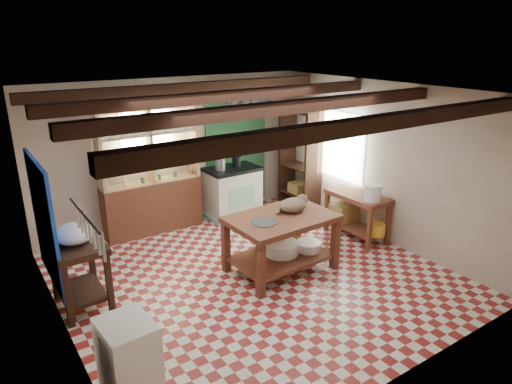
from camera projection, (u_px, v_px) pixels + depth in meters
floor at (253, 277)px, 6.52m from camera, size 5.00×5.00×0.02m
ceiling at (253, 92)px, 5.67m from camera, size 5.00×5.00×0.02m
wall_back at (175, 152)px, 8.05m from camera, size 5.00×0.04×2.60m
wall_front at (406, 264)px, 4.13m from camera, size 5.00×0.04×2.60m
wall_left at (55, 233)px, 4.77m from camera, size 0.04×5.00×2.60m
wall_right at (381, 163)px, 7.41m from camera, size 0.04×5.00×2.60m
ceiling_beams at (253, 101)px, 5.71m from camera, size 5.00×3.80×0.15m
blue_wall_patch at (44, 223)px, 5.56m from camera, size 0.04×1.40×1.60m
green_wall_patch at (236, 146)px, 8.71m from camera, size 1.30×0.04×2.30m
window_back at (147, 134)px, 7.64m from camera, size 0.90×0.02×0.80m
window_right at (338, 145)px, 8.15m from camera, size 0.02×1.30×1.20m
utensil_rail at (85, 228)px, 3.71m from camera, size 0.06×0.90×0.28m
pot_rack at (248, 100)px, 8.07m from camera, size 0.86×0.12×0.36m
shelving_unit at (150, 171)px, 7.68m from camera, size 1.70×0.34×2.20m
tall_rack at (300, 159)px, 8.81m from camera, size 0.40×0.86×2.00m
work_table at (281, 243)px, 6.58m from camera, size 1.51×1.03×0.84m
stove at (233, 192)px, 8.56m from camera, size 0.98×0.67×0.95m
prep_table at (80, 274)px, 5.69m from camera, size 0.61×0.87×0.88m
white_cabinet at (129, 360)px, 4.24m from camera, size 0.49×0.57×0.81m
right_counter at (356, 216)px, 7.66m from camera, size 0.55×1.09×0.78m
cat at (293, 205)px, 6.59m from camera, size 0.49×0.41×0.20m
steel_tray at (264, 222)px, 6.21m from camera, size 0.36×0.36×0.02m
basin_large at (281, 248)px, 6.68m from camera, size 0.52×0.52×0.18m
basin_small at (308, 246)px, 6.80m from camera, size 0.39×0.39×0.13m
kettle_left at (220, 164)px, 8.23m from camera, size 0.18×0.18×0.21m
kettle_right at (237, 162)px, 8.42m from camera, size 0.16×0.16×0.20m
enamel_bowl at (74, 234)px, 5.50m from camera, size 0.48×0.48×0.24m
white_bucket at (373, 193)px, 7.19m from camera, size 0.27×0.27×0.27m
wicker_basket at (344, 212)px, 7.90m from camera, size 0.45×0.36×0.31m
yellow_tub at (377, 229)px, 7.34m from camera, size 0.27×0.27×0.19m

